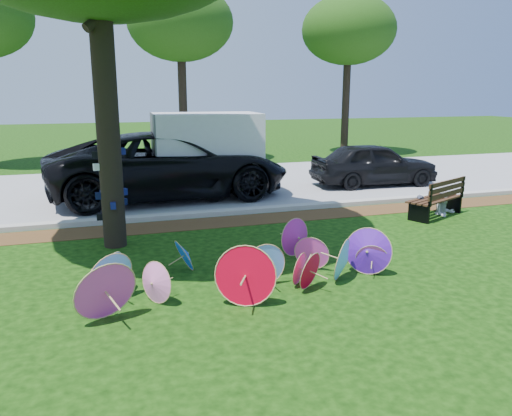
{
  "coord_description": "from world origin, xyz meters",
  "views": [
    {
      "loc": [
        -2.21,
        -6.57,
        3.01
      ],
      "look_at": [
        0.5,
        2.0,
        0.9
      ],
      "focal_mm": 35.0,
      "sensor_mm": 36.0,
      "label": 1
    }
  ],
  "objects_px": {
    "cargo_trailer": "(207,150)",
    "person_right": "(446,192)",
    "parasol_pile": "(242,266)",
    "dark_pickup": "(374,164)",
    "black_van": "(170,165)",
    "park_bench": "(435,198)",
    "person_left": "(421,196)"
  },
  "relations": [
    {
      "from": "cargo_trailer",
      "to": "person_right",
      "type": "height_order",
      "value": "cargo_trailer"
    },
    {
      "from": "parasol_pile",
      "to": "dark_pickup",
      "type": "bearing_deg",
      "value": 47.7
    },
    {
      "from": "cargo_trailer",
      "to": "person_right",
      "type": "bearing_deg",
      "value": -36.23
    },
    {
      "from": "black_van",
      "to": "person_right",
      "type": "bearing_deg",
      "value": -126.49
    },
    {
      "from": "park_bench",
      "to": "cargo_trailer",
      "type": "bearing_deg",
      "value": 113.74
    },
    {
      "from": "park_bench",
      "to": "person_right",
      "type": "xyz_separation_m",
      "value": [
        0.35,
        0.05,
        0.12
      ]
    },
    {
      "from": "person_left",
      "to": "person_right",
      "type": "distance_m",
      "value": 0.7
    },
    {
      "from": "parasol_pile",
      "to": "person_right",
      "type": "xyz_separation_m",
      "value": [
        6.14,
        3.09,
        0.21
      ]
    },
    {
      "from": "cargo_trailer",
      "to": "person_left",
      "type": "height_order",
      "value": "cargo_trailer"
    },
    {
      "from": "cargo_trailer",
      "to": "park_bench",
      "type": "distance_m",
      "value": 6.41
    },
    {
      "from": "black_van",
      "to": "cargo_trailer",
      "type": "xyz_separation_m",
      "value": [
        1.1,
        0.02,
        0.41
      ]
    },
    {
      "from": "park_bench",
      "to": "parasol_pile",
      "type": "bearing_deg",
      "value": -177.28
    },
    {
      "from": "parasol_pile",
      "to": "cargo_trailer",
      "type": "relative_size",
      "value": 1.7
    },
    {
      "from": "dark_pickup",
      "to": "park_bench",
      "type": "bearing_deg",
      "value": 172.76
    },
    {
      "from": "cargo_trailer",
      "to": "parasol_pile",
      "type": "bearing_deg",
      "value": -95.28
    },
    {
      "from": "parasol_pile",
      "to": "park_bench",
      "type": "height_order",
      "value": "park_bench"
    },
    {
      "from": "park_bench",
      "to": "person_left",
      "type": "distance_m",
      "value": 0.36
    },
    {
      "from": "black_van",
      "to": "dark_pickup",
      "type": "height_order",
      "value": "black_van"
    },
    {
      "from": "park_bench",
      "to": "person_right",
      "type": "relative_size",
      "value": 1.51
    },
    {
      "from": "parasol_pile",
      "to": "park_bench",
      "type": "xyz_separation_m",
      "value": [
        5.79,
        3.04,
        0.09
      ]
    },
    {
      "from": "cargo_trailer",
      "to": "person_right",
      "type": "relative_size",
      "value": 2.56
    },
    {
      "from": "black_van",
      "to": "park_bench",
      "type": "bearing_deg",
      "value": -128.36
    },
    {
      "from": "black_van",
      "to": "person_right",
      "type": "height_order",
      "value": "black_van"
    },
    {
      "from": "parasol_pile",
      "to": "cargo_trailer",
      "type": "xyz_separation_m",
      "value": [
        1.02,
        7.23,
        0.98
      ]
    },
    {
      "from": "dark_pickup",
      "to": "park_bench",
      "type": "height_order",
      "value": "dark_pickup"
    },
    {
      "from": "parasol_pile",
      "to": "park_bench",
      "type": "distance_m",
      "value": 6.54
    },
    {
      "from": "parasol_pile",
      "to": "person_left",
      "type": "xyz_separation_m",
      "value": [
        5.44,
        3.09,
        0.14
      ]
    },
    {
      "from": "person_right",
      "to": "black_van",
      "type": "bearing_deg",
      "value": 151.98
    },
    {
      "from": "dark_pickup",
      "to": "park_bench",
      "type": "relative_size",
      "value": 2.3
    },
    {
      "from": "person_left",
      "to": "person_right",
      "type": "relative_size",
      "value": 0.88
    },
    {
      "from": "cargo_trailer",
      "to": "park_bench",
      "type": "relative_size",
      "value": 1.69
    },
    {
      "from": "black_van",
      "to": "dark_pickup",
      "type": "distance_m",
      "value": 6.62
    }
  ]
}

